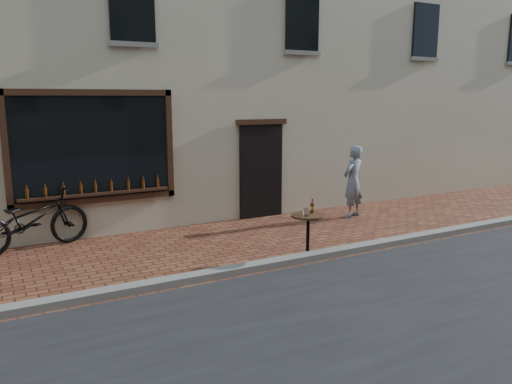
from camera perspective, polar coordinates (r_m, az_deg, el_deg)
name	(u,v)px	position (r m, az deg, el deg)	size (l,w,h in m)	color
ground	(262,274)	(8.20, 0.65, -9.30)	(90.00, 90.00, 0.00)	#54281B
kerb	(256,266)	(8.35, -0.02, -8.50)	(90.00, 0.25, 0.12)	slate
shop_building	(139,11)	(13.92, -13.21, 19.51)	(28.00, 6.20, 10.00)	beige
cargo_bicycle	(28,220)	(10.14, -24.65, -2.91)	(2.63, 1.38, 1.23)	black
bistro_table	(308,227)	(8.89, 5.98, -3.98)	(0.61, 0.61, 1.05)	black
pedestrian	(353,181)	(12.05, 11.02, 1.20)	(0.62, 0.41, 1.71)	slate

